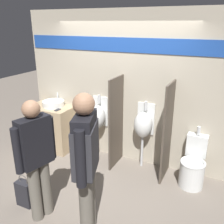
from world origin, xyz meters
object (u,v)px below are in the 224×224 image
object	(u,v)px
urinal_far	(143,125)
person_with_lanyard	(36,156)
cell_phone	(57,110)
shopping_bag	(25,193)
sink_basin	(53,104)
urinal_near_counter	(97,117)
toilet	(193,167)
person_in_vest	(86,158)

from	to	relation	value
urinal_far	person_with_lanyard	bearing A→B (deg)	-113.93
cell_phone	shopping_bag	world-z (taller)	cell_phone
sink_basin	cell_phone	distance (m)	0.28
urinal_near_counter	shopping_bag	size ratio (longest dim) A/B	2.44
urinal_far	sink_basin	bearing A→B (deg)	-177.62
cell_phone	toilet	distance (m)	2.63
urinal_far	person_in_vest	xyz separation A→B (m)	(-0.08, -1.75, 0.24)
toilet	shopping_bag	xyz separation A→B (m)	(-2.05, -1.55, -0.12)
cell_phone	person_with_lanyard	world-z (taller)	person_with_lanyard
urinal_far	person_with_lanyard	distance (m)	1.94
sink_basin	cell_phone	size ratio (longest dim) A/B	3.09
toilet	person_in_vest	distance (m)	2.00
cell_phone	person_in_vest	world-z (taller)	person_in_vest
sink_basin	urinal_near_counter	distance (m)	0.97
sink_basin	urinal_far	distance (m)	1.88
urinal_near_counter	toilet	world-z (taller)	urinal_near_counter
cell_phone	urinal_far	bearing A→B (deg)	8.27
toilet	person_in_vest	bearing A→B (deg)	-122.15
urinal_near_counter	shopping_bag	world-z (taller)	urinal_near_counter
toilet	shopping_bag	bearing A→B (deg)	-142.81
cell_phone	person_in_vest	distance (m)	2.18
urinal_far	cell_phone	bearing A→B (deg)	-171.73
sink_basin	urinal_far	world-z (taller)	urinal_far
sink_basin	urinal_near_counter	size ratio (longest dim) A/B	0.36
urinal_near_counter	person_in_vest	xyz separation A→B (m)	(0.83, -1.75, 0.24)
sink_basin	person_in_vest	size ratio (longest dim) A/B	0.24
person_with_lanyard	shopping_bag	bearing A→B (deg)	96.45
urinal_far	shopping_bag	distance (m)	2.16
cell_phone	person_with_lanyard	distance (m)	1.76
urinal_far	toilet	bearing A→B (deg)	-10.66
toilet	person_with_lanyard	bearing A→B (deg)	-136.65
person_in_vest	person_with_lanyard	size ratio (longest dim) A/B	1.10
urinal_near_counter	urinal_far	distance (m)	0.91
cell_phone	shopping_bag	bearing A→B (deg)	-71.08
urinal_far	person_with_lanyard	size ratio (longest dim) A/B	0.74
cell_phone	urinal_near_counter	bearing A→B (deg)	18.02
urinal_near_counter	person_in_vest	bearing A→B (deg)	-64.51
cell_phone	toilet	bearing A→B (deg)	1.52
cell_phone	person_in_vest	xyz separation A→B (m)	(1.57, -1.51, 0.14)
urinal_near_counter	urinal_far	xyz separation A→B (m)	(0.91, 0.00, 0.00)
urinal_far	person_with_lanyard	xyz separation A→B (m)	(-0.79, -1.78, 0.10)
sink_basin	shopping_bag	world-z (taller)	sink_basin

